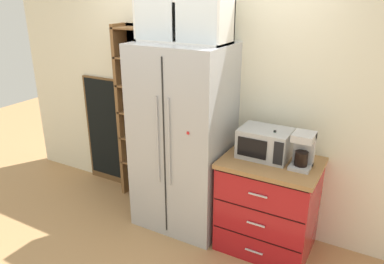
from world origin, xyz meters
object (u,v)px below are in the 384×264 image
at_px(refrigerator, 183,139).
at_px(bottle_green, 274,147).
at_px(mug_cream, 274,154).
at_px(chalkboard_menu, 107,131).
at_px(microwave, 265,143).
at_px(bottle_cobalt, 276,145).
at_px(coffee_maker, 303,150).

height_order(refrigerator, bottle_green, refrigerator).
bearing_deg(mug_cream, chalkboard_menu, 173.70).
xyz_separation_m(mug_cream, bottle_green, (-0.00, -0.03, 0.08)).
height_order(refrigerator, mug_cream, refrigerator).
relative_size(bottle_green, chalkboard_menu, 0.21).
height_order(microwave, bottle_cobalt, microwave).
relative_size(microwave, bottle_green, 1.60).
distance_m(refrigerator, coffee_maker, 1.15).
xyz_separation_m(bottle_cobalt, bottle_green, (-0.00, -0.07, 0.01)).
xyz_separation_m(microwave, mug_cream, (0.09, -0.00, -0.09)).
xyz_separation_m(coffee_maker, mug_cream, (-0.25, 0.04, -0.11)).
bearing_deg(refrigerator, bottle_green, 2.43).
bearing_deg(chalkboard_menu, bottle_cobalt, -5.22).
xyz_separation_m(microwave, bottle_green, (0.09, -0.03, -0.01)).
distance_m(refrigerator, chalkboard_menu, 1.33).
bearing_deg(microwave, coffee_maker, -7.01).
height_order(refrigerator, chalkboard_menu, refrigerator).
xyz_separation_m(coffee_maker, bottle_cobalt, (-0.25, 0.08, -0.04)).
height_order(microwave, bottle_green, bottle_green).
bearing_deg(refrigerator, microwave, 4.88).
xyz_separation_m(microwave, coffee_maker, (0.34, -0.04, 0.03)).
xyz_separation_m(refrigerator, chalkboard_menu, (-1.26, 0.31, -0.25)).
bearing_deg(chalkboard_menu, coffee_maker, -6.63).
height_order(coffee_maker, chalkboard_menu, chalkboard_menu).
bearing_deg(mug_cream, microwave, 179.80).
bearing_deg(bottle_cobalt, refrigerator, -172.99).
relative_size(refrigerator, mug_cream, 15.71).
distance_m(bottle_cobalt, chalkboard_menu, 2.19).
bearing_deg(mug_cream, coffee_maker, -9.45).
bearing_deg(bottle_cobalt, chalkboard_menu, 174.78).
distance_m(microwave, coffee_maker, 0.35).
xyz_separation_m(mug_cream, chalkboard_menu, (-2.15, 0.24, -0.26)).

